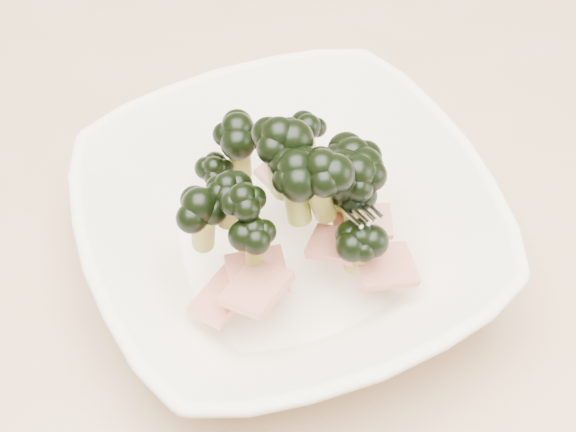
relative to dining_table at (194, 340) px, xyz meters
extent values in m
cube|color=tan|center=(0.00, 0.00, 0.08)|extent=(1.20, 0.80, 0.04)
imported|color=#F0E6CB|center=(0.08, 0.01, 0.13)|extent=(0.36, 0.36, 0.07)
cylinder|color=olive|center=(0.08, 0.02, 0.18)|extent=(0.02, 0.01, 0.04)
ellipsoid|color=black|center=(0.08, 0.02, 0.21)|extent=(0.03, 0.03, 0.03)
cylinder|color=olive|center=(0.10, 0.00, 0.18)|extent=(0.03, 0.03, 0.05)
ellipsoid|color=black|center=(0.10, 0.00, 0.21)|extent=(0.04, 0.04, 0.03)
cylinder|color=olive|center=(0.07, 0.02, 0.18)|extent=(0.02, 0.02, 0.05)
ellipsoid|color=black|center=(0.07, 0.02, 0.22)|extent=(0.04, 0.04, 0.03)
cylinder|color=olive|center=(0.08, 0.06, 0.16)|extent=(0.02, 0.02, 0.04)
ellipsoid|color=black|center=(0.08, 0.06, 0.18)|extent=(0.03, 0.03, 0.02)
cylinder|color=olive|center=(0.03, 0.05, 0.14)|extent=(0.01, 0.02, 0.03)
ellipsoid|color=black|center=(0.03, 0.05, 0.15)|extent=(0.03, 0.03, 0.02)
cylinder|color=olive|center=(0.12, 0.01, 0.17)|extent=(0.02, 0.03, 0.05)
ellipsoid|color=black|center=(0.12, 0.01, 0.19)|extent=(0.04, 0.04, 0.03)
cylinder|color=olive|center=(0.02, 0.00, 0.16)|extent=(0.02, 0.03, 0.05)
ellipsoid|color=black|center=(0.02, 0.00, 0.18)|extent=(0.04, 0.04, 0.03)
cylinder|color=olive|center=(0.08, 0.00, 0.18)|extent=(0.02, 0.02, 0.05)
ellipsoid|color=black|center=(0.08, 0.00, 0.21)|extent=(0.04, 0.04, 0.03)
cylinder|color=olive|center=(0.04, 0.01, 0.16)|extent=(0.02, 0.02, 0.04)
ellipsoid|color=black|center=(0.04, 0.01, 0.19)|extent=(0.03, 0.03, 0.02)
cylinder|color=olive|center=(0.12, 0.03, 0.16)|extent=(0.03, 0.03, 0.05)
ellipsoid|color=black|center=(0.12, 0.03, 0.19)|extent=(0.04, 0.04, 0.03)
cylinder|color=olive|center=(0.10, 0.07, 0.15)|extent=(0.02, 0.02, 0.04)
ellipsoid|color=black|center=(0.10, 0.07, 0.17)|extent=(0.03, 0.03, 0.03)
cylinder|color=olive|center=(0.05, -0.02, 0.16)|extent=(0.01, 0.02, 0.04)
ellipsoid|color=black|center=(0.05, -0.02, 0.18)|extent=(0.03, 0.03, 0.02)
cylinder|color=olive|center=(0.12, -0.03, 0.15)|extent=(0.02, 0.01, 0.03)
ellipsoid|color=black|center=(0.12, -0.03, 0.17)|extent=(0.03, 0.03, 0.03)
cylinder|color=olive|center=(0.05, 0.07, 0.15)|extent=(0.02, 0.02, 0.04)
ellipsoid|color=black|center=(0.05, 0.07, 0.18)|extent=(0.04, 0.04, 0.03)
cylinder|color=olive|center=(0.12, 0.00, 0.16)|extent=(0.01, 0.02, 0.03)
ellipsoid|color=black|center=(0.12, 0.00, 0.18)|extent=(0.03, 0.03, 0.02)
cylinder|color=olive|center=(0.05, -0.01, 0.17)|extent=(0.01, 0.02, 0.04)
ellipsoid|color=black|center=(0.05, -0.01, 0.20)|extent=(0.03, 0.03, 0.02)
cube|color=maroon|center=(0.13, 0.01, 0.14)|extent=(0.04, 0.03, 0.01)
cube|color=maroon|center=(0.03, -0.04, 0.13)|extent=(0.05, 0.06, 0.02)
cube|color=maroon|center=(0.11, -0.01, 0.15)|extent=(0.04, 0.04, 0.02)
cube|color=maroon|center=(0.14, -0.03, 0.14)|extent=(0.05, 0.04, 0.02)
cube|color=maroon|center=(0.06, -0.02, 0.13)|extent=(0.04, 0.04, 0.01)
cube|color=maroon|center=(0.05, -0.05, 0.15)|extent=(0.05, 0.05, 0.02)
cube|color=maroon|center=(0.08, 0.05, 0.15)|extent=(0.04, 0.04, 0.02)
camera|label=1|loc=(0.06, -0.32, 0.59)|focal=50.00mm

